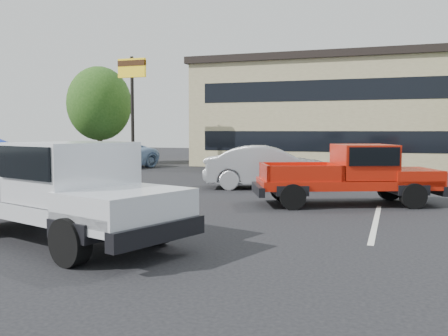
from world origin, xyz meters
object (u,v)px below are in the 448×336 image
(tree_left, at_px, (99,104))
(red_pickup, at_px, (358,172))
(tree_back, at_px, (442,93))
(silver_sedan, at_px, (269,167))
(motel_sign, at_px, (132,82))
(blue_suv, at_px, (112,155))
(silver_pickup, at_px, (64,187))

(tree_left, xyz_separation_m, red_pickup, (16.41, -12.37, -2.81))
(tree_back, height_order, red_pickup, tree_back)
(tree_back, distance_m, red_pickup, 20.01)
(tree_back, distance_m, silver_sedan, 18.10)
(tree_left, relative_size, tree_back, 0.85)
(motel_sign, relative_size, blue_suv, 1.14)
(motel_sign, relative_size, red_pickup, 1.11)
(tree_left, relative_size, silver_pickup, 1.00)
(tree_back, xyz_separation_m, blue_suv, (-17.18, -10.15, -3.68))
(tree_back, xyz_separation_m, red_pickup, (-3.59, -19.37, -3.49))
(silver_pickup, xyz_separation_m, blue_suv, (-8.80, 15.96, -0.32))
(tree_left, distance_m, blue_suv, 5.19)
(motel_sign, distance_m, silver_pickup, 18.18)
(tree_left, xyz_separation_m, tree_back, (20.00, 7.00, 0.68))
(tree_left, bearing_deg, silver_pickup, -58.68)
(motel_sign, bearing_deg, silver_sedan, -34.84)
(blue_suv, bearing_deg, motel_sign, 26.28)
(silver_pickup, bearing_deg, red_pickup, 73.31)
(red_pickup, xyz_separation_m, silver_sedan, (-3.31, 3.04, -0.16))
(motel_sign, xyz_separation_m, silver_sedan, (9.10, -6.33, -3.88))
(silver_sedan, bearing_deg, motel_sign, 39.46)
(red_pickup, bearing_deg, blue_suv, 123.80)
(motel_sign, distance_m, red_pickup, 15.99)
(tree_left, relative_size, blue_suv, 1.15)
(blue_suv, bearing_deg, tree_back, 49.48)
(tree_left, bearing_deg, blue_suv, -48.17)
(silver_pickup, bearing_deg, silver_sedan, 100.13)
(motel_sign, bearing_deg, tree_back, 32.01)
(tree_back, xyz_separation_m, silver_sedan, (-6.90, -16.33, -3.65))
(tree_left, height_order, silver_sedan, tree_left)
(silver_pickup, distance_m, silver_sedan, 9.89)
(tree_back, height_order, silver_sedan, tree_back)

